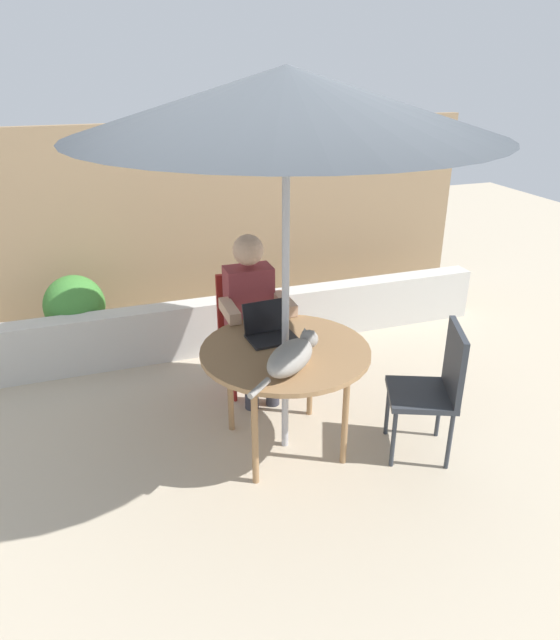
# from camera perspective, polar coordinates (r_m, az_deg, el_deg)

# --- Properties ---
(ground_plane) EXTENTS (14.00, 14.00, 0.00)m
(ground_plane) POSITION_cam_1_polar(r_m,az_deg,el_deg) (3.89, 0.49, -12.26)
(ground_plane) COLOR #BCAD93
(fence_back) EXTENTS (5.30, 0.08, 1.84)m
(fence_back) POSITION_cam_1_polar(r_m,az_deg,el_deg) (5.52, -7.58, 9.50)
(fence_back) COLOR #937756
(fence_back) RESTS_ON ground
(planter_wall_low) EXTENTS (4.77, 0.20, 0.47)m
(planter_wall_low) POSITION_cam_1_polar(r_m,az_deg,el_deg) (5.00, -5.19, -0.35)
(planter_wall_low) COLOR beige
(planter_wall_low) RESTS_ON ground
(patio_table) EXTENTS (1.05, 1.05, 0.71)m
(patio_table) POSITION_cam_1_polar(r_m,az_deg,el_deg) (3.53, 0.53, -3.69)
(patio_table) COLOR #9E754C
(patio_table) RESTS_ON ground
(patio_umbrella) EXTENTS (2.28, 2.28, 2.31)m
(patio_umbrella) POSITION_cam_1_polar(r_m,az_deg,el_deg) (3.12, 0.64, 20.90)
(patio_umbrella) COLOR #B7B7BC
(patio_umbrella) RESTS_ON ground
(chair_occupied) EXTENTS (0.40, 0.40, 0.88)m
(chair_occupied) POSITION_cam_1_polar(r_m,az_deg,el_deg) (4.35, -3.36, -0.18)
(chair_occupied) COLOR maroon
(chair_occupied) RESTS_ON ground
(chair_empty) EXTENTS (0.52, 0.52, 0.88)m
(chair_empty) POSITION_cam_1_polar(r_m,az_deg,el_deg) (3.68, 15.25, -6.00)
(chair_empty) COLOR #33383F
(chair_empty) RESTS_ON ground
(person_seated) EXTENTS (0.48, 0.48, 1.22)m
(person_seated) POSITION_cam_1_polar(r_m,az_deg,el_deg) (4.15, -2.82, 1.11)
(person_seated) COLOR maroon
(person_seated) RESTS_ON ground
(laptop) EXTENTS (0.32, 0.27, 0.21)m
(laptop) POSITION_cam_1_polar(r_m,az_deg,el_deg) (3.64, -1.11, -0.72)
(laptop) COLOR black
(laptop) RESTS_ON patio_table
(cat) EXTENTS (0.54, 0.44, 0.17)m
(cat) POSITION_cam_1_polar(r_m,az_deg,el_deg) (3.25, 1.22, -3.62)
(cat) COLOR gray
(cat) RESTS_ON patio_table
(potted_plant_near_fence) EXTENTS (0.50, 0.50, 0.70)m
(potted_plant_near_fence) POSITION_cam_1_polar(r_m,az_deg,el_deg) (5.13, -19.63, 0.74)
(potted_plant_near_fence) COLOR #33383D
(potted_plant_near_fence) RESTS_ON ground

